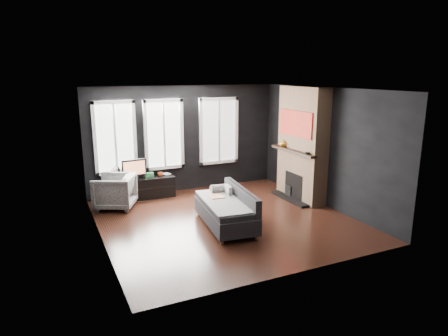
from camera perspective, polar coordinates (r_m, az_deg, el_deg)
name	(u,v)px	position (r m, az deg, el deg)	size (l,w,h in m)	color
floor	(226,220)	(8.43, 0.24, -7.46)	(5.00, 5.00, 0.00)	black
ceiling	(226,89)	(7.87, 0.26, 11.21)	(5.00, 5.00, 0.00)	white
wall_back	(184,139)	(10.32, -5.67, 4.17)	(5.00, 0.02, 2.70)	black
wall_left	(97,170)	(7.36, -17.64, -0.23)	(0.02, 5.00, 2.70)	black
wall_right	(325,148)	(9.36, 14.26, 2.85)	(0.02, 5.00, 2.70)	black
windows	(167,99)	(10.03, -8.19, 9.75)	(4.00, 0.16, 1.76)	white
fireplace	(302,144)	(9.71, 11.12, 3.38)	(0.70, 1.62, 2.70)	#93724C
sofa	(225,208)	(7.99, 0.19, -5.70)	(0.90, 1.80, 0.77)	black
stripe_pillow	(228,193)	(8.37, 0.59, -3.58)	(0.08, 0.32, 0.32)	gray
armchair	(115,190)	(9.36, -15.36, -3.05)	(0.83, 0.78, 0.85)	white
media_console	(143,188)	(10.00, -11.44, -2.78)	(1.50, 0.47, 0.51)	black
monitor	(134,168)	(9.80, -12.72, 0.03)	(0.61, 0.13, 0.54)	black
desk_fan	(115,173)	(9.81, -15.26, -0.69)	(0.25, 0.25, 0.35)	#AAAAAA
mug	(160,174)	(9.99, -9.11, -0.79)	(0.12, 0.10, 0.12)	#D85320
book	(163,170)	(10.08, -8.65, -0.34)	(0.16, 0.02, 0.22)	#BAB396
storage_box	(149,175)	(9.93, -10.62, -0.97)	(0.20, 0.13, 0.11)	#2C713E
mantel_vase	(283,143)	(9.94, 8.42, 3.56)	(0.18, 0.19, 0.18)	gold
mantel_clock	(307,153)	(9.15, 11.83, 2.09)	(0.12, 0.12, 0.04)	black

